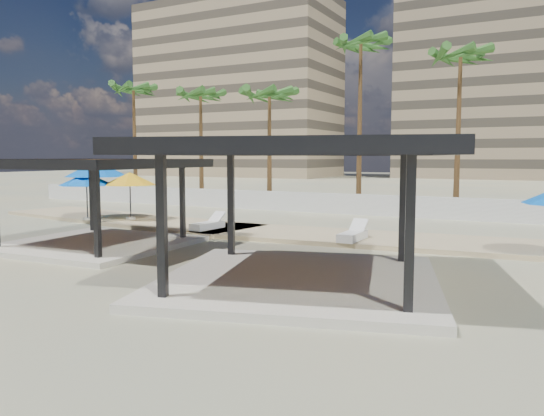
{
  "coord_description": "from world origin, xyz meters",
  "views": [
    {
      "loc": [
        7.84,
        -13.34,
        3.34
      ],
      "look_at": [
        -1.59,
        4.47,
        1.4
      ],
      "focal_mm": 35.0,
      "sensor_mm": 36.0,
      "label": 1
    }
  ],
  "objects": [
    {
      "name": "palm_e",
      "position": [
        3.0,
        18.4,
        8.65
      ],
      "size": [
        3.0,
        3.0,
        9.84
      ],
      "color": "brown",
      "rests_on": "ground"
    },
    {
      "name": "ground",
      "position": [
        0.0,
        0.0,
        0.0
      ],
      "size": [
        200.0,
        200.0,
        0.0
      ],
      "primitive_type": "plane",
      "color": "tan",
      "rests_on": "ground"
    },
    {
      "name": "palm_c",
      "position": [
        -9.0,
        18.1,
        7.19
      ],
      "size": [
        3.0,
        3.0,
        8.3
      ],
      "color": "brown",
      "rests_on": "ground"
    },
    {
      "name": "pavilion_central",
      "position": [
        2.07,
        -0.88,
        2.24
      ],
      "size": [
        9.1,
        9.1,
        3.75
      ],
      "rotation": [
        0.0,
        0.0,
        0.27
      ],
      "color": "beige",
      "rests_on": "ground"
    },
    {
      "name": "boundary_wall",
      "position": [
        0.0,
        16.0,
        0.6
      ],
      "size": [
        56.0,
        0.3,
        1.2
      ],
      "primitive_type": "cube",
      "color": "silver",
      "rests_on": "ground"
    },
    {
      "name": "palm_d",
      "position": [
        -3.0,
        18.9,
        9.85
      ],
      "size": [
        3.0,
        3.0,
        11.14
      ],
      "color": "brown",
      "rests_on": "ground"
    },
    {
      "name": "palm_a",
      "position": [
        -21.0,
        18.3,
        8.21
      ],
      "size": [
        3.0,
        3.0,
        9.38
      ],
      "color": "brown",
      "rests_on": "ground"
    },
    {
      "name": "building_west",
      "position": [
        -42.0,
        68.0,
        15.27
      ],
      "size": [
        34.0,
        16.0,
        32.4
      ],
      "color": "#937F60",
      "rests_on": "ground"
    },
    {
      "name": "umbrella_b",
      "position": [
        -11.04,
        6.95,
        2.25
      ],
      "size": [
        3.26,
        3.26,
        2.4
      ],
      "rotation": [
        0.0,
        0.0,
        -0.24
      ],
      "color": "beige",
      "rests_on": "promenade"
    },
    {
      "name": "pavilion_west",
      "position": [
        -7.18,
        0.89,
        1.95
      ],
      "size": [
        6.76,
        6.76,
        3.27
      ],
      "rotation": [
        0.0,
        0.0,
        0.05
      ],
      "color": "beige",
      "rests_on": "ground"
    },
    {
      "name": "building_mid",
      "position": [
        4.0,
        78.0,
        14.27
      ],
      "size": [
        38.0,
        16.0,
        30.4
      ],
      "color": "#847259",
      "rests_on": "ground"
    },
    {
      "name": "umbrella_f",
      "position": [
        -13.04,
        6.68,
        2.73
      ],
      "size": [
        4.41,
        4.41,
        2.96
      ],
      "rotation": [
        0.0,
        0.0,
        -0.42
      ],
      "color": "beige",
      "rests_on": "promenade"
    },
    {
      "name": "lounger_b",
      "position": [
        1.19,
        5.84,
        0.36
      ],
      "size": [
        0.64,
        1.94,
        0.73
      ],
      "rotation": [
        0.0,
        0.0,
        1.57
      ],
      "color": "white",
      "rests_on": "promenade"
    },
    {
      "name": "palm_b",
      "position": [
        -15.0,
        18.7,
        7.53
      ],
      "size": [
        3.0,
        3.0,
        8.66
      ],
      "color": "brown",
      "rests_on": "ground"
    },
    {
      "name": "umbrella_a",
      "position": [
        -12.85,
        5.8,
        2.23
      ],
      "size": [
        2.69,
        2.69,
        2.39
      ],
      "rotation": [
        0.0,
        0.0,
        -0.0
      ],
      "color": "beige",
      "rests_on": "promenade"
    },
    {
      "name": "lounger_a",
      "position": [
        -5.52,
        5.84,
        0.35
      ],
      "size": [
        0.76,
        1.92,
        0.71
      ],
      "rotation": [
        0.0,
        0.0,
        1.49
      ],
      "color": "white",
      "rests_on": "promenade"
    },
    {
      "name": "promenade",
      "position": [
        2.0,
        7.67,
        0.06
      ],
      "size": [
        44.45,
        7.97,
        0.24
      ],
      "color": "#C6B284",
      "rests_on": "ground"
    }
  ]
}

